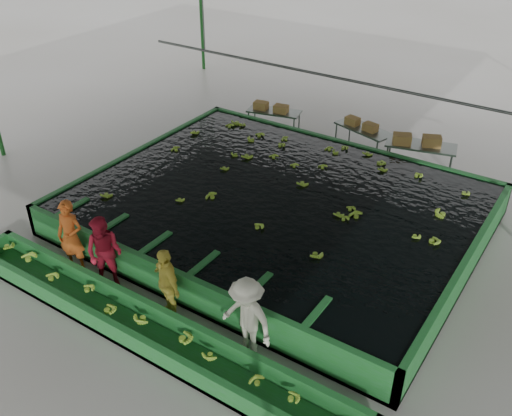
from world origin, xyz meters
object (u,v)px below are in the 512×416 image
Objects in this scene: worker_a at (71,236)px; packing_table_right at (419,159)px; worker_b at (105,253)px; worker_d at (247,318)px; flotation_tank at (277,209)px; packing_table_mid at (363,140)px; sorting_trough at (144,328)px; box_stack_mid at (361,128)px; box_stack_right at (416,145)px; box_stack_left at (271,111)px; worker_c at (167,283)px; packing_table_left at (274,122)px.

worker_a is 0.88× the size of packing_table_right.
worker_b is 10.02m from packing_table_right.
worker_d is 9.21m from packing_table_right.
flotation_tank is 5.12× the size of packing_table_mid.
flotation_tank reaches higher than packing_table_mid.
worker_b is (-1.86, 0.80, 0.64)m from sorting_trough.
worker_a is at bearing -107.34° from box_stack_mid.
worker_d is 9.10m from box_stack_right.
worker_b is 0.85× the size of packing_table_right.
box_stack_right is at bearing -11.83° from packing_table_mid.
worker_d is 9.70m from packing_table_mid.
box_stack_mid is at bearing 5.49° from box_stack_left.
worker_a reaches higher than worker_c.
box_stack_left reaches higher than sorting_trough.
flotation_tank is 5.33m from packing_table_right.
box_stack_right is at bearing -1.52° from packing_table_left.
packing_table_right is at bearing 46.04° from worker_b.
worker_d is (1.99, -4.30, 0.46)m from flotation_tank.
worker_c is (-0.04, 0.80, 0.60)m from sorting_trough.
flotation_tank is 5.19m from box_stack_mid.
worker_a is 1.29× the size of box_stack_right.
box_stack_mid is at bearing 108.76° from worker_d.
box_stack_mid is at bearing 4.20° from packing_table_left.
packing_table_right is 1.69× the size of box_stack_left.
worker_b reaches higher than worker_c.
box_stack_left is (-5.26, 9.16, -0.07)m from worker_d.
worker_d reaches higher than box_stack_right.
box_stack_left is at bearing 78.19° from worker_b.
worker_a reaches higher than worker_d.
packing_table_mid is (3.28, 0.26, 0.02)m from packing_table_left.
box_stack_right is (2.02, 9.10, 0.10)m from worker_c.
worker_d is 0.93× the size of packing_table_mid.
sorting_trough is 8.58× the size of box_stack_mid.
packing_table_mid is at bearing 171.52° from packing_table_right.
sorting_trough is 8.09× the size of box_stack_left.
packing_table_left is 5.30m from packing_table_right.
packing_table_left is 3.29m from packing_table_mid.
worker_b is at bearing -113.37° from packing_table_right.
worker_b reaches higher than box_stack_right.
flotation_tank is 5.42× the size of packing_table_left.
worker_c reaches higher than box_stack_mid.
flotation_tank reaches higher than packing_table_left.
packing_table_right is (5.07, 9.19, -0.44)m from worker_a.
worker_a reaches higher than box_stack_right.
packing_table_right is (2.15, 9.19, -0.38)m from worker_c.
worker_a is 1.49× the size of box_stack_left.
sorting_trough is at bearing -31.08° from worker_a.
worker_d reaches higher than sorting_trough.
worker_c is at bearing -103.17° from packing_table_right.
worker_b is 9.27m from box_stack_left.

